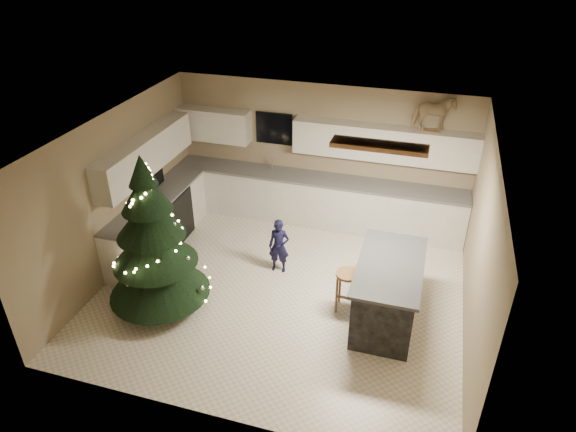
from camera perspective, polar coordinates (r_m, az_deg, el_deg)
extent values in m
plane|color=silver|center=(8.19, -0.71, -8.16)|extent=(5.50, 5.50, 0.00)
cube|color=gray|center=(9.61, 3.68, 6.98)|extent=(5.50, 0.02, 2.60)
cube|color=gray|center=(5.59, -8.59, -12.91)|extent=(5.50, 0.02, 2.60)
cube|color=gray|center=(8.58, -18.60, 2.38)|extent=(0.02, 5.00, 2.60)
cube|color=gray|center=(7.25, 20.52, -3.44)|extent=(0.02, 5.00, 2.60)
cube|color=silver|center=(6.88, -0.84, 9.05)|extent=(5.50, 5.00, 0.02)
cube|color=brown|center=(6.75, 10.12, 7.67)|extent=(1.25, 0.32, 0.06)
cube|color=white|center=(6.76, 10.09, 7.40)|extent=(1.15, 0.24, 0.02)
cube|color=silver|center=(9.72, 3.11, 1.71)|extent=(5.48, 0.60, 0.90)
cube|color=silver|center=(9.27, -14.23, -0.81)|extent=(0.60, 2.60, 0.90)
cube|color=slate|center=(9.50, 3.18, 4.17)|extent=(5.48, 0.62, 0.04)
cube|color=slate|center=(9.03, -14.54, 1.73)|extent=(0.62, 2.60, 0.04)
cube|color=silver|center=(9.93, -8.24, 10.00)|extent=(1.40, 0.35, 0.60)
cube|color=silver|center=(9.13, 10.61, 7.95)|extent=(3.20, 0.35, 0.60)
cube|color=silver|center=(8.87, -15.55, 6.65)|extent=(0.35, 2.60, 0.60)
cube|color=black|center=(9.66, -1.55, 9.71)|extent=(0.70, 0.04, 0.60)
cube|color=#99999E|center=(9.74, -1.98, 4.76)|extent=(0.55, 0.40, 0.06)
cylinder|color=#99999E|center=(9.75, -1.81, 5.85)|extent=(0.03, 0.03, 0.24)
cube|color=black|center=(9.48, -13.25, 0.06)|extent=(0.64, 0.75, 0.90)
cube|color=black|center=(9.32, -15.03, 3.47)|extent=(0.10, 0.75, 0.30)
cube|color=black|center=(7.53, 10.96, -8.43)|extent=(0.80, 1.60, 0.90)
cube|color=black|center=(7.25, 11.32, -5.49)|extent=(0.90, 1.70, 0.05)
cylinder|color=brown|center=(7.49, 6.64, -6.44)|extent=(0.34, 0.34, 0.04)
cylinder|color=brown|center=(7.61, 5.41, -8.81)|extent=(0.04, 0.04, 0.62)
cylinder|color=brown|center=(7.59, 7.23, -9.11)|extent=(0.04, 0.04, 0.62)
cylinder|color=brown|center=(7.80, 5.78, -7.72)|extent=(0.04, 0.04, 0.62)
cylinder|color=brown|center=(7.77, 7.55, -8.01)|extent=(0.04, 0.04, 0.62)
cube|color=brown|center=(7.76, 6.45, -9.02)|extent=(0.26, 0.03, 0.03)
cylinder|color=#3F2816|center=(8.06, -13.91, -8.48)|extent=(0.13, 0.13, 0.33)
cone|color=black|center=(7.80, -14.30, -5.97)|extent=(1.48, 1.48, 0.76)
cone|color=black|center=(7.53, -14.77, -2.95)|extent=(1.22, 1.22, 0.65)
cone|color=black|center=(7.31, -15.20, -0.08)|extent=(0.96, 0.96, 0.60)
cone|color=black|center=(7.13, -15.61, 2.57)|extent=(0.70, 0.70, 0.55)
cone|color=black|center=(6.99, -15.98, 4.94)|extent=(0.39, 0.39, 0.44)
sphere|color=#FFD88C|center=(7.68, -8.90, -9.03)|extent=(0.04, 0.04, 0.04)
sphere|color=#FFD88C|center=(7.83, -8.58, -7.67)|extent=(0.04, 0.04, 0.04)
sphere|color=#FFD88C|center=(7.99, -8.80, -6.41)|extent=(0.04, 0.04, 0.04)
sphere|color=#FFD88C|center=(8.14, -9.49, -5.32)|extent=(0.04, 0.04, 0.04)
sphere|color=#FFD88C|center=(8.26, -10.54, -4.46)|extent=(0.04, 0.04, 0.04)
sphere|color=#FFD88C|center=(8.34, -11.85, -3.86)|extent=(0.04, 0.04, 0.04)
sphere|color=#FFD88C|center=(8.37, -13.29, -3.51)|extent=(0.04, 0.04, 0.04)
sphere|color=#FFD88C|center=(8.35, -14.75, -3.42)|extent=(0.04, 0.04, 0.04)
sphere|color=#FFD88C|center=(8.29, -16.12, -3.54)|extent=(0.04, 0.04, 0.04)
sphere|color=#FFD88C|center=(8.18, -17.28, -3.84)|extent=(0.04, 0.04, 0.04)
sphere|color=#FFD88C|center=(8.04, -18.17, -4.27)|extent=(0.04, 0.04, 0.04)
sphere|color=#FFD88C|center=(7.87, -18.69, -4.76)|extent=(0.04, 0.04, 0.04)
sphere|color=#FFD88C|center=(7.70, -18.82, -5.25)|extent=(0.04, 0.04, 0.04)
sphere|color=#FFD88C|center=(7.52, -18.53, -5.65)|extent=(0.04, 0.04, 0.04)
sphere|color=#FFD88C|center=(7.37, -17.85, -5.91)|extent=(0.04, 0.04, 0.04)
sphere|color=#FFD88C|center=(7.25, -16.87, -5.95)|extent=(0.04, 0.04, 0.04)
sphere|color=#FFD88C|center=(7.17, -15.69, -5.76)|extent=(0.04, 0.04, 0.04)
sphere|color=#FFD88C|center=(7.13, -14.47, -5.32)|extent=(0.04, 0.04, 0.04)
sphere|color=#FFD88C|center=(7.13, -13.35, -4.67)|extent=(0.04, 0.04, 0.04)
sphere|color=#FFD88C|center=(7.18, -12.46, -3.87)|extent=(0.04, 0.04, 0.04)
sphere|color=#FFD88C|center=(7.25, -11.87, -2.98)|extent=(0.04, 0.04, 0.04)
sphere|color=#FFD88C|center=(7.34, -11.63, -2.09)|extent=(0.04, 0.04, 0.04)
sphere|color=#FFD88C|center=(7.43, -11.73, -1.25)|extent=(0.04, 0.04, 0.04)
sphere|color=#FFD88C|center=(7.51, -12.12, -0.50)|extent=(0.04, 0.04, 0.04)
sphere|color=#FFD88C|center=(7.58, -12.75, 0.11)|extent=(0.04, 0.04, 0.04)
sphere|color=#FFD88C|center=(7.62, -13.53, 0.58)|extent=(0.04, 0.04, 0.04)
sphere|color=#FFD88C|center=(7.63, -14.40, 0.91)|extent=(0.04, 0.04, 0.04)
sphere|color=#FFD88C|center=(7.61, -15.26, 1.11)|extent=(0.04, 0.04, 0.04)
sphere|color=#FFD88C|center=(7.57, -16.05, 1.20)|extent=(0.04, 0.04, 0.04)
sphere|color=#FFD88C|center=(7.50, -16.71, 1.22)|extent=(0.04, 0.04, 0.04)
sphere|color=#FFD88C|center=(7.41, -17.18, 1.20)|extent=(0.04, 0.04, 0.04)
sphere|color=#FFD88C|center=(7.32, -17.45, 1.17)|extent=(0.04, 0.04, 0.04)
sphere|color=#FFD88C|center=(7.22, -17.50, 1.17)|extent=(0.04, 0.04, 0.04)
sphere|color=#FFD88C|center=(7.13, -17.35, 1.23)|extent=(0.04, 0.04, 0.04)
sphere|color=#FFD88C|center=(7.05, -17.04, 1.38)|extent=(0.04, 0.04, 0.04)
sphere|color=#FFD88C|center=(6.99, -16.61, 1.63)|extent=(0.04, 0.04, 0.04)
sphere|color=#FFD88C|center=(6.95, -16.15, 1.97)|extent=(0.04, 0.04, 0.04)
sphere|color=#FFD88C|center=(6.94, -15.70, 2.38)|extent=(0.04, 0.04, 0.04)
sphere|color=#FFD88C|center=(6.93, -15.33, 2.86)|extent=(0.04, 0.04, 0.04)
sphere|color=#FFD88C|center=(6.94, -15.08, 3.36)|extent=(0.04, 0.04, 0.04)
sphere|color=#FFD88C|center=(6.96, -14.96, 3.88)|extent=(0.04, 0.04, 0.04)
sphere|color=#FFD88C|center=(6.98, -14.98, 4.37)|extent=(0.04, 0.04, 0.04)
sphere|color=#FFD88C|center=(6.99, -15.11, 4.82)|extent=(0.04, 0.04, 0.04)
sphere|color=#FFD88C|center=(7.00, -15.32, 5.24)|extent=(0.04, 0.04, 0.04)
sphere|color=#FFD88C|center=(7.00, -15.57, 5.60)|extent=(0.04, 0.04, 0.04)
sphere|color=silver|center=(7.63, -9.71, -8.08)|extent=(0.08, 0.08, 0.08)
sphere|color=silver|center=(8.32, -14.79, -3.75)|extent=(0.08, 0.08, 0.08)
sphere|color=silver|center=(7.46, -17.53, -7.11)|extent=(0.08, 0.08, 0.08)
sphere|color=silver|center=(7.53, -10.91, -4.15)|extent=(0.08, 0.08, 0.08)
sphere|color=silver|center=(7.89, -16.06, -1.72)|extent=(0.08, 0.08, 0.08)
sphere|color=silver|center=(7.19, -16.36, -3.61)|extent=(0.08, 0.08, 0.08)
sphere|color=silver|center=(7.39, -12.62, -0.57)|extent=(0.08, 0.08, 0.08)
sphere|color=silver|center=(7.48, -16.58, 0.67)|extent=(0.08, 0.08, 0.08)
sphere|color=silver|center=(7.04, -15.73, 0.42)|extent=(0.08, 0.08, 0.08)
sphere|color=silver|center=(7.19, -14.53, 2.72)|extent=(0.08, 0.08, 0.08)
sphere|color=silver|center=(7.11, -16.37, 3.62)|extent=(0.08, 0.08, 0.08)
sphere|color=silver|center=(6.97, -15.92, 4.65)|extent=(0.08, 0.08, 0.08)
imported|color=black|center=(8.34, -1.01, -3.38)|extent=(0.36, 0.26, 0.94)
cube|color=brown|center=(8.95, 15.57, 9.03)|extent=(0.27, 0.02, 0.02)
cube|color=brown|center=(9.03, 15.60, 9.21)|extent=(0.27, 0.02, 0.02)
imported|color=#CDB689|center=(8.89, 15.85, 10.91)|extent=(0.73, 0.45, 0.57)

